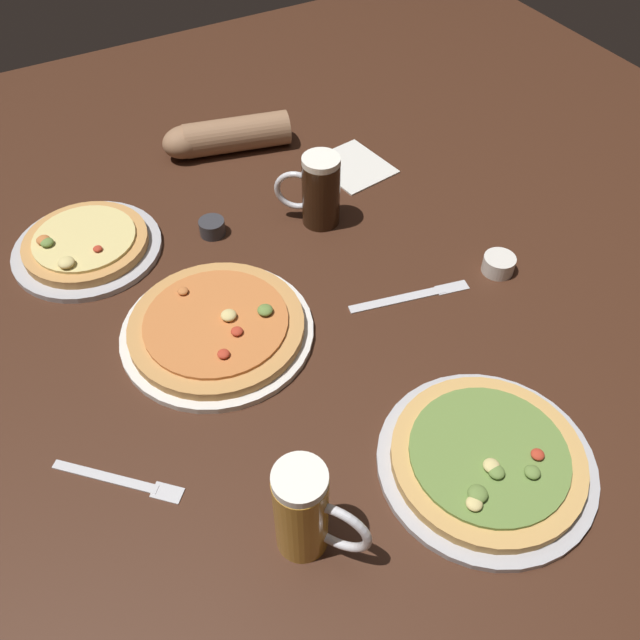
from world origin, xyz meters
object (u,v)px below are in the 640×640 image
(pizza_plate_near, at_px, (487,460))
(diner_arm, at_px, (222,136))
(pizza_plate_far, at_px, (217,328))
(beer_mug_amber, at_px, (318,191))
(beer_mug_dark, at_px, (305,512))
(knife_right, at_px, (410,296))
(fork_left, at_px, (120,480))
(pizza_plate_side, at_px, (86,245))
(ramekin_sauce, at_px, (212,227))
(napkin_folded, at_px, (353,166))
(ramekin_butter, at_px, (499,264))

(pizza_plate_near, distance_m, diner_arm, 0.93)
(pizza_plate_far, xyz_separation_m, beer_mug_amber, (0.30, 0.19, 0.06))
(beer_mug_dark, bearing_deg, pizza_plate_far, 84.17)
(beer_mug_dark, distance_m, knife_right, 0.50)
(knife_right, bearing_deg, fork_left, -169.61)
(pizza_plate_side, relative_size, knife_right, 1.24)
(pizza_plate_side, distance_m, ramekin_sauce, 0.24)
(napkin_folded, distance_m, fork_left, 0.85)
(beer_mug_amber, xyz_separation_m, ramekin_sauce, (-0.20, 0.07, -0.06))
(beer_mug_dark, relative_size, knife_right, 0.74)
(fork_left, bearing_deg, pizza_plate_far, 39.42)
(pizza_plate_far, height_order, ramekin_sauce, pizza_plate_far)
(beer_mug_dark, xyz_separation_m, ramekin_butter, (0.56, 0.29, -0.07))
(pizza_plate_near, relative_size, beer_mug_amber, 2.14)
(beer_mug_amber, bearing_deg, diner_arm, 102.29)
(beer_mug_amber, bearing_deg, pizza_plate_far, -148.23)
(pizza_plate_side, bearing_deg, pizza_plate_near, -63.02)
(pizza_plate_far, xyz_separation_m, ramekin_butter, (0.52, -0.11, -0.00))
(fork_left, xyz_separation_m, knife_right, (0.57, 0.10, -0.00))
(pizza_plate_near, xyz_separation_m, pizza_plate_side, (-0.38, 0.74, -0.00))
(napkin_folded, height_order, diner_arm, diner_arm)
(ramekin_butter, xyz_separation_m, napkin_folded, (-0.07, 0.42, -0.01))
(pizza_plate_side, xyz_separation_m, ramekin_butter, (0.66, -0.43, 0.00))
(pizza_plate_side, bearing_deg, ramekin_butter, -32.88)
(knife_right, relative_size, diner_arm, 0.79)
(pizza_plate_near, distance_m, pizza_plate_side, 0.83)
(pizza_plate_near, relative_size, fork_left, 2.01)
(pizza_plate_side, xyz_separation_m, diner_arm, (0.37, 0.19, 0.02))
(fork_left, xyz_separation_m, diner_arm, (0.46, 0.70, 0.03))
(ramekin_sauce, height_order, ramekin_butter, ramekin_butter)
(napkin_folded, xyz_separation_m, diner_arm, (-0.23, 0.20, 0.03))
(knife_right, bearing_deg, diner_arm, 100.52)
(ramekin_sauce, bearing_deg, beer_mug_amber, -17.77)
(knife_right, bearing_deg, pizza_plate_near, -106.15)
(beer_mug_dark, distance_m, napkin_folded, 0.87)
(beer_mug_amber, height_order, ramekin_butter, beer_mug_amber)
(fork_left, height_order, diner_arm, diner_arm)
(diner_arm, bearing_deg, ramekin_butter, -64.53)
(pizza_plate_side, relative_size, beer_mug_amber, 1.90)
(pizza_plate_side, bearing_deg, beer_mug_amber, -16.99)
(napkin_folded, xyz_separation_m, fork_left, (-0.69, -0.50, -0.00))
(pizza_plate_side, height_order, fork_left, pizza_plate_side)
(beer_mug_dark, xyz_separation_m, fork_left, (-0.19, 0.21, -0.08))
(pizza_plate_side, bearing_deg, diner_arm, 27.18)
(pizza_plate_near, height_order, fork_left, pizza_plate_near)
(beer_mug_dark, distance_m, beer_mug_amber, 0.67)
(pizza_plate_far, distance_m, ramekin_sauce, 0.27)
(knife_right, distance_m, diner_arm, 0.60)
(pizza_plate_far, xyz_separation_m, beer_mug_dark, (-0.04, -0.40, 0.07))
(pizza_plate_far, bearing_deg, ramekin_butter, -11.58)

